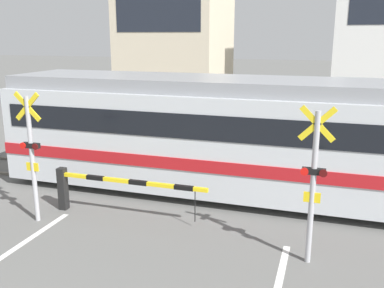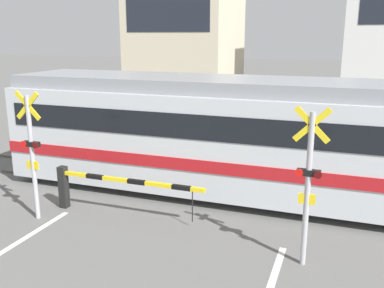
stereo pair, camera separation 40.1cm
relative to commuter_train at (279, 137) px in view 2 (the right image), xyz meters
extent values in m
cube|color=#5B564C|center=(-2.11, -0.72, -1.70)|extent=(50.00, 0.10, 0.08)
cube|color=#5B564C|center=(-2.11, 0.72, -1.70)|extent=(50.00, 0.10, 0.08)
cube|color=silver|center=(0.00, 0.00, -0.18)|extent=(15.51, 2.90, 2.67)
cube|color=gray|center=(0.00, 0.00, 1.33)|extent=(15.35, 2.55, 0.36)
cube|color=red|center=(0.00, 0.00, -0.58)|extent=(15.53, 2.96, 0.32)
cube|color=black|center=(0.00, 0.00, 0.42)|extent=(14.89, 2.95, 0.64)
cube|color=black|center=(-7.76, 0.00, 0.42)|extent=(0.03, 2.03, 0.80)
cylinder|color=black|center=(-4.81, -0.72, -1.36)|extent=(0.76, 0.12, 0.76)
cylinder|color=black|center=(-4.81, 0.72, -1.36)|extent=(0.76, 0.12, 0.76)
cube|color=black|center=(-5.10, -2.55, -1.19)|extent=(0.20, 0.20, 1.11)
cube|color=yellow|center=(-3.16, -2.55, -0.79)|extent=(3.88, 0.09, 0.09)
cube|color=black|center=(-4.13, -2.55, -0.79)|extent=(0.47, 0.10, 0.10)
cube|color=black|center=(-2.97, -2.55, -0.79)|extent=(0.47, 0.10, 0.10)
cube|color=black|center=(-1.80, -2.55, -0.79)|extent=(0.47, 0.10, 0.10)
cylinder|color=black|center=(-1.53, -2.55, -1.22)|extent=(0.02, 0.02, 0.76)
cube|color=black|center=(0.88, 2.59, -1.19)|extent=(0.20, 0.20, 1.11)
cube|color=yellow|center=(-1.06, 2.59, -0.79)|extent=(3.88, 0.09, 0.09)
cube|color=black|center=(-0.09, 2.59, -0.79)|extent=(0.47, 0.10, 0.10)
cube|color=black|center=(-1.25, 2.59, -0.79)|extent=(0.47, 0.10, 0.10)
cube|color=black|center=(-2.42, 2.59, -0.79)|extent=(0.47, 0.10, 0.10)
cylinder|color=black|center=(-2.69, 2.59, -1.22)|extent=(0.02, 0.02, 0.76)
cylinder|color=#B2B2B7|center=(-5.30, -3.36, -0.22)|extent=(0.11, 0.11, 3.05)
cube|color=yellow|center=(-5.30, -3.36, 1.06)|extent=(0.68, 0.04, 0.68)
cube|color=yellow|center=(-5.30, -3.36, 1.06)|extent=(0.68, 0.04, 0.68)
cube|color=black|center=(-5.30, -3.36, 0.15)|extent=(0.44, 0.12, 0.12)
cylinder|color=red|center=(-5.47, -3.44, 0.15)|extent=(0.15, 0.03, 0.15)
cylinder|color=#4C0C0C|center=(-5.13, -3.44, 0.15)|extent=(0.15, 0.03, 0.15)
cube|color=yellow|center=(-5.30, -3.38, -0.37)|extent=(0.32, 0.03, 0.20)
cylinder|color=#B2B2B7|center=(1.08, -3.36, -0.22)|extent=(0.11, 0.11, 3.05)
cube|color=yellow|center=(1.08, -3.36, 1.06)|extent=(0.68, 0.04, 0.68)
cube|color=yellow|center=(1.08, -3.36, 1.06)|extent=(0.68, 0.04, 0.68)
cube|color=black|center=(1.08, -3.36, 0.15)|extent=(0.44, 0.12, 0.12)
cylinder|color=red|center=(0.91, -3.44, 0.15)|extent=(0.15, 0.03, 0.15)
cylinder|color=#4C0C0C|center=(1.25, -3.44, 0.15)|extent=(0.15, 0.03, 0.15)
cube|color=yellow|center=(1.08, -3.38, -0.37)|extent=(0.32, 0.03, 0.20)
cube|color=beige|center=(-8.58, 15.73, 3.33)|extent=(6.26, 6.44, 10.16)
cube|color=#1E232D|center=(-8.58, 12.50, 3.84)|extent=(5.26, 0.03, 2.03)
camera|label=1|loc=(1.25, -11.39, 2.64)|focal=40.00mm
camera|label=2|loc=(1.63, -11.26, 2.64)|focal=40.00mm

